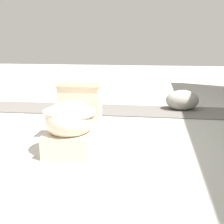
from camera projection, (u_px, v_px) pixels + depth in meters
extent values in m
plane|color=#A8A59E|center=(60.00, 143.00, 2.58)|extent=(14.00, 14.00, 0.00)
cube|color=#605B56|center=(131.00, 111.00, 3.66)|extent=(0.56, 8.00, 0.01)
cube|color=beige|center=(74.00, 137.00, 2.45)|extent=(0.60, 0.35, 0.17)
ellipsoid|color=beige|center=(70.00, 119.00, 2.31)|extent=(0.44, 0.36, 0.28)
cylinder|color=beige|center=(70.00, 112.00, 2.30)|extent=(0.39, 0.39, 0.03)
cube|color=beige|center=(80.00, 103.00, 2.59)|extent=(0.18, 0.34, 0.30)
cube|color=beige|center=(79.00, 83.00, 2.55)|extent=(0.21, 0.37, 0.04)
cylinder|color=silver|center=(89.00, 80.00, 2.54)|extent=(0.02, 0.02, 0.01)
ellipsoid|color=gray|center=(182.00, 100.00, 3.68)|extent=(0.33, 0.41, 0.24)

